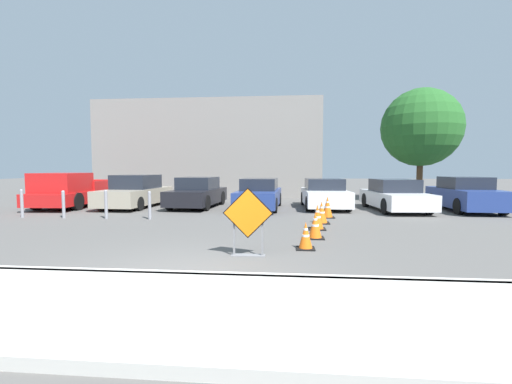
{
  "coord_description": "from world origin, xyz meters",
  "views": [
    {
      "loc": [
        1.79,
        -5.28,
        1.81
      ],
      "look_at": [
        0.14,
        12.8,
        0.56
      ],
      "focal_mm": 24.0,
      "sensor_mm": 36.0,
      "label": 1
    }
  ],
  "objects_px": {
    "pickup_truck": "(73,192)",
    "bollard_second": "(106,204)",
    "traffic_cone_nearest": "(306,236)",
    "traffic_cone_fourth": "(321,213)",
    "traffic_cone_third": "(317,217)",
    "traffic_cone_fifth": "(327,207)",
    "parked_car_nearest": "(136,192)",
    "bollard_nearest": "(150,204)",
    "parked_car_third": "(259,195)",
    "traffic_cone_second": "(315,226)",
    "parked_car_fifth": "(394,196)",
    "parked_car_sixth": "(465,195)",
    "parked_car_second": "(198,193)",
    "bollard_fourth": "(22,203)",
    "bollard_third": "(63,204)",
    "road_closed_sign": "(248,219)",
    "parked_car_fourth": "(324,194)"
  },
  "relations": [
    {
      "from": "traffic_cone_fifth",
      "to": "parked_car_nearest",
      "type": "distance_m",
      "value": 9.06
    },
    {
      "from": "traffic_cone_nearest",
      "to": "parked_car_nearest",
      "type": "distance_m",
      "value": 10.91
    },
    {
      "from": "parked_car_third",
      "to": "parked_car_fifth",
      "type": "xyz_separation_m",
      "value": [
        5.88,
        -0.01,
        -0.01
      ]
    },
    {
      "from": "parked_car_third",
      "to": "parked_car_nearest",
      "type": "bearing_deg",
      "value": -0.38
    },
    {
      "from": "traffic_cone_nearest",
      "to": "parked_car_sixth",
      "type": "bearing_deg",
      "value": 46.94
    },
    {
      "from": "traffic_cone_second",
      "to": "bollard_fourth",
      "type": "xyz_separation_m",
      "value": [
        -10.47,
        2.85,
        0.22
      ]
    },
    {
      "from": "bollard_second",
      "to": "bollard_fourth",
      "type": "relative_size",
      "value": 1.0
    },
    {
      "from": "traffic_cone_second",
      "to": "bollard_second",
      "type": "xyz_separation_m",
      "value": [
        -7.22,
        2.85,
        0.22
      ]
    },
    {
      "from": "bollard_fourth",
      "to": "bollard_second",
      "type": "bearing_deg",
      "value": 0.0
    },
    {
      "from": "traffic_cone_second",
      "to": "parked_car_third",
      "type": "relative_size",
      "value": 0.15
    },
    {
      "from": "traffic_cone_nearest",
      "to": "traffic_cone_fourth",
      "type": "xyz_separation_m",
      "value": [
        0.71,
        3.69,
        0.06
      ]
    },
    {
      "from": "parked_car_second",
      "to": "bollard_nearest",
      "type": "distance_m",
      "value": 4.02
    },
    {
      "from": "traffic_cone_third",
      "to": "parked_car_nearest",
      "type": "xyz_separation_m",
      "value": [
        -8.02,
        5.34,
        0.33
      ]
    },
    {
      "from": "traffic_cone_fourth",
      "to": "bollard_second",
      "type": "xyz_separation_m",
      "value": [
        -7.63,
        0.36,
        0.2
      ]
    },
    {
      "from": "pickup_truck",
      "to": "bollard_second",
      "type": "xyz_separation_m",
      "value": [
        3.55,
        -3.49,
        -0.18
      ]
    },
    {
      "from": "traffic_cone_third",
      "to": "bollard_fourth",
      "type": "xyz_separation_m",
      "value": [
        -10.64,
        1.51,
        0.19
      ]
    },
    {
      "from": "traffic_cone_third",
      "to": "parked_car_nearest",
      "type": "height_order",
      "value": "parked_car_nearest"
    },
    {
      "from": "traffic_cone_second",
      "to": "parked_car_nearest",
      "type": "bearing_deg",
      "value": 139.64
    },
    {
      "from": "bollard_nearest",
      "to": "parked_car_third",
      "type": "bearing_deg",
      "value": 44.35
    },
    {
      "from": "bollard_third",
      "to": "parked_car_third",
      "type": "bearing_deg",
      "value": 27.31
    },
    {
      "from": "traffic_cone_nearest",
      "to": "bollard_second",
      "type": "xyz_separation_m",
      "value": [
        -6.91,
        4.05,
        0.25
      ]
    },
    {
      "from": "parked_car_fourth",
      "to": "traffic_cone_nearest",
      "type": "bearing_deg",
      "value": 79.38
    },
    {
      "from": "pickup_truck",
      "to": "bollard_third",
      "type": "distance_m",
      "value": 3.99
    },
    {
      "from": "road_closed_sign",
      "to": "traffic_cone_third",
      "type": "distance_m",
      "value": 3.73
    },
    {
      "from": "traffic_cone_third",
      "to": "road_closed_sign",
      "type": "bearing_deg",
      "value": -117.24
    },
    {
      "from": "traffic_cone_third",
      "to": "parked_car_sixth",
      "type": "bearing_deg",
      "value": 37.48
    },
    {
      "from": "road_closed_sign",
      "to": "traffic_cone_fifth",
      "type": "distance_m",
      "value": 6.25
    },
    {
      "from": "traffic_cone_nearest",
      "to": "traffic_cone_second",
      "type": "relative_size",
      "value": 0.9
    },
    {
      "from": "traffic_cone_fourth",
      "to": "bollard_second",
      "type": "height_order",
      "value": "bollard_second"
    },
    {
      "from": "parked_car_sixth",
      "to": "bollard_fourth",
      "type": "distance_m",
      "value": 17.7
    },
    {
      "from": "traffic_cone_third",
      "to": "parked_car_third",
      "type": "relative_size",
      "value": 0.17
    },
    {
      "from": "road_closed_sign",
      "to": "parked_car_second",
      "type": "relative_size",
      "value": 0.33
    },
    {
      "from": "pickup_truck",
      "to": "parked_car_sixth",
      "type": "xyz_separation_m",
      "value": [
        17.63,
        0.13,
        -0.05
      ]
    },
    {
      "from": "bollard_fourth",
      "to": "road_closed_sign",
      "type": "bearing_deg",
      "value": -28.25
    },
    {
      "from": "bollard_nearest",
      "to": "parked_car_nearest",
      "type": "bearing_deg",
      "value": 120.46
    },
    {
      "from": "bollard_third",
      "to": "bollard_fourth",
      "type": "xyz_separation_m",
      "value": [
        -1.62,
        -0.0,
        0.02
      ]
    },
    {
      "from": "road_closed_sign",
      "to": "parked_car_sixth",
      "type": "xyz_separation_m",
      "value": [
        8.38,
        8.42,
        -0.09
      ]
    },
    {
      "from": "bollard_nearest",
      "to": "traffic_cone_fourth",
      "type": "bearing_deg",
      "value": -3.44
    },
    {
      "from": "parked_car_fifth",
      "to": "bollard_nearest",
      "type": "relative_size",
      "value": 4.36
    },
    {
      "from": "pickup_truck",
      "to": "bollard_third",
      "type": "height_order",
      "value": "pickup_truck"
    },
    {
      "from": "traffic_cone_third",
      "to": "traffic_cone_fifth",
      "type": "distance_m",
      "value": 2.58
    },
    {
      "from": "traffic_cone_fourth",
      "to": "parked_car_nearest",
      "type": "bearing_deg",
      "value": 153.12
    },
    {
      "from": "parked_car_sixth",
      "to": "parked_car_second",
      "type": "bearing_deg",
      "value": -0.2
    },
    {
      "from": "road_closed_sign",
      "to": "traffic_cone_fifth",
      "type": "relative_size",
      "value": 1.81
    },
    {
      "from": "traffic_cone_third",
      "to": "traffic_cone_fourth",
      "type": "relative_size",
      "value": 1.02
    },
    {
      "from": "parked_car_nearest",
      "to": "bollard_nearest",
      "type": "bearing_deg",
      "value": 122.71
    },
    {
      "from": "pickup_truck",
      "to": "bollard_second",
      "type": "distance_m",
      "value": 4.98
    },
    {
      "from": "traffic_cone_nearest",
      "to": "parked_car_third",
      "type": "bearing_deg",
      "value": 102.3
    },
    {
      "from": "parked_car_sixth",
      "to": "traffic_cone_fourth",
      "type": "bearing_deg",
      "value": 33.13
    },
    {
      "from": "parked_car_nearest",
      "to": "parked_car_fifth",
      "type": "bearing_deg",
      "value": -179.15
    }
  ]
}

